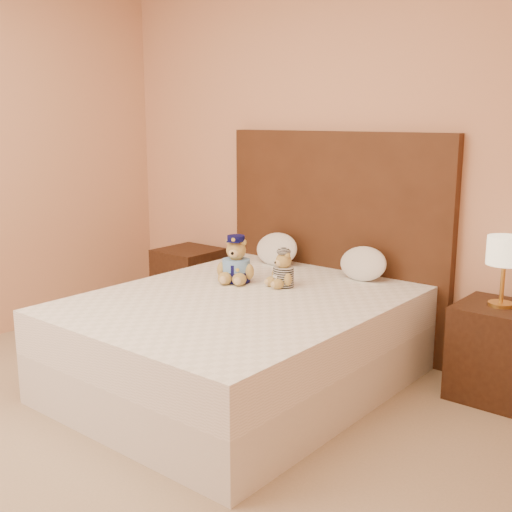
{
  "coord_description": "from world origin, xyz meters",
  "views": [
    {
      "loc": [
        2.39,
        -1.57,
        1.59
      ],
      "look_at": [
        -0.09,
        1.45,
        0.75
      ],
      "focal_mm": 45.0,
      "sensor_mm": 36.0,
      "label": 1
    }
  ],
  "objects_px": {
    "nightstand_left": "(189,282)",
    "teddy_prisoner": "(283,269)",
    "teddy_police": "(236,259)",
    "nightstand_right": "(497,352)",
    "bed": "(241,341)",
    "pillow_left": "(277,247)",
    "lamp": "(505,254)",
    "pillow_right": "(363,262)"
  },
  "relations": [
    {
      "from": "pillow_right",
      "to": "lamp",
      "type": "bearing_deg",
      "value": -1.89
    },
    {
      "from": "pillow_left",
      "to": "bed",
      "type": "bearing_deg",
      "value": -65.8
    },
    {
      "from": "nightstand_left",
      "to": "pillow_left",
      "type": "distance_m",
      "value": 0.96
    },
    {
      "from": "bed",
      "to": "nightstand_left",
      "type": "height_order",
      "value": "same"
    },
    {
      "from": "nightstand_right",
      "to": "teddy_police",
      "type": "distance_m",
      "value": 1.66
    },
    {
      "from": "nightstand_left",
      "to": "nightstand_right",
      "type": "xyz_separation_m",
      "value": [
        2.5,
        0.0,
        0.0
      ]
    },
    {
      "from": "teddy_prisoner",
      "to": "lamp",
      "type": "bearing_deg",
      "value": 39.9
    },
    {
      "from": "lamp",
      "to": "pillow_right",
      "type": "bearing_deg",
      "value": 178.11
    },
    {
      "from": "nightstand_left",
      "to": "lamp",
      "type": "xyz_separation_m",
      "value": [
        2.5,
        0.0,
        0.57
      ]
    },
    {
      "from": "nightstand_left",
      "to": "pillow_right",
      "type": "relative_size",
      "value": 1.65
    },
    {
      "from": "lamp",
      "to": "pillow_left",
      "type": "height_order",
      "value": "lamp"
    },
    {
      "from": "bed",
      "to": "teddy_police",
      "type": "xyz_separation_m",
      "value": [
        -0.26,
        0.26,
        0.43
      ]
    },
    {
      "from": "bed",
      "to": "pillow_right",
      "type": "xyz_separation_m",
      "value": [
        0.34,
        0.83,
        0.39
      ]
    },
    {
      "from": "nightstand_left",
      "to": "pillow_right",
      "type": "xyz_separation_m",
      "value": [
        1.59,
        0.03,
        0.39
      ]
    },
    {
      "from": "nightstand_left",
      "to": "pillow_left",
      "type": "xyz_separation_m",
      "value": [
        0.88,
        0.03,
        0.4
      ]
    },
    {
      "from": "nightstand_left",
      "to": "teddy_prisoner",
      "type": "relative_size",
      "value": 2.4
    },
    {
      "from": "nightstand_left",
      "to": "teddy_prisoner",
      "type": "bearing_deg",
      "value": -18.73
    },
    {
      "from": "lamp",
      "to": "nightstand_right",
      "type": "bearing_deg",
      "value": 0.0
    },
    {
      "from": "pillow_right",
      "to": "nightstand_right",
      "type": "bearing_deg",
      "value": -1.89
    },
    {
      "from": "lamp",
      "to": "teddy_prisoner",
      "type": "relative_size",
      "value": 1.75
    },
    {
      "from": "nightstand_right",
      "to": "pillow_right",
      "type": "relative_size",
      "value": 1.65
    },
    {
      "from": "bed",
      "to": "lamp",
      "type": "height_order",
      "value": "lamp"
    },
    {
      "from": "bed",
      "to": "teddy_prisoner",
      "type": "height_order",
      "value": "teddy_prisoner"
    },
    {
      "from": "teddy_prisoner",
      "to": "pillow_left",
      "type": "relative_size",
      "value": 0.66
    },
    {
      "from": "lamp",
      "to": "teddy_police",
      "type": "height_order",
      "value": "lamp"
    },
    {
      "from": "lamp",
      "to": "teddy_prisoner",
      "type": "xyz_separation_m",
      "value": [
        -1.21,
        -0.44,
        -0.18
      ]
    },
    {
      "from": "lamp",
      "to": "teddy_police",
      "type": "bearing_deg",
      "value": -160.18
    },
    {
      "from": "teddy_prisoner",
      "to": "teddy_police",
      "type": "bearing_deg",
      "value": -140.56
    },
    {
      "from": "teddy_prisoner",
      "to": "pillow_left",
      "type": "xyz_separation_m",
      "value": [
        -0.41,
        0.47,
        0.01
      ]
    },
    {
      "from": "teddy_police",
      "to": "teddy_prisoner",
      "type": "distance_m",
      "value": 0.32
    },
    {
      "from": "bed",
      "to": "teddy_prisoner",
      "type": "xyz_separation_m",
      "value": [
        0.04,
        0.36,
        0.39
      ]
    },
    {
      "from": "nightstand_right",
      "to": "bed",
      "type": "bearing_deg",
      "value": -147.38
    },
    {
      "from": "teddy_prisoner",
      "to": "nightstand_left",
      "type": "bearing_deg",
      "value": -178.74
    },
    {
      "from": "nightstand_right",
      "to": "teddy_police",
      "type": "relative_size",
      "value": 1.82
    },
    {
      "from": "bed",
      "to": "pillow_left",
      "type": "distance_m",
      "value": 0.99
    },
    {
      "from": "nightstand_right",
      "to": "pillow_right",
      "type": "distance_m",
      "value": 0.99
    },
    {
      "from": "teddy_police",
      "to": "pillow_left",
      "type": "height_order",
      "value": "teddy_police"
    },
    {
      "from": "teddy_police",
      "to": "pillow_right",
      "type": "xyz_separation_m",
      "value": [
        0.6,
        0.57,
        -0.03
      ]
    },
    {
      "from": "teddy_prisoner",
      "to": "pillow_right",
      "type": "distance_m",
      "value": 0.56
    },
    {
      "from": "teddy_police",
      "to": "nightstand_right",
      "type": "bearing_deg",
      "value": -3.48
    },
    {
      "from": "lamp",
      "to": "pillow_right",
      "type": "xyz_separation_m",
      "value": [
        -0.91,
        0.03,
        -0.18
      ]
    },
    {
      "from": "bed",
      "to": "nightstand_right",
      "type": "xyz_separation_m",
      "value": [
        1.25,
        0.8,
        -0.0
      ]
    }
  ]
}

